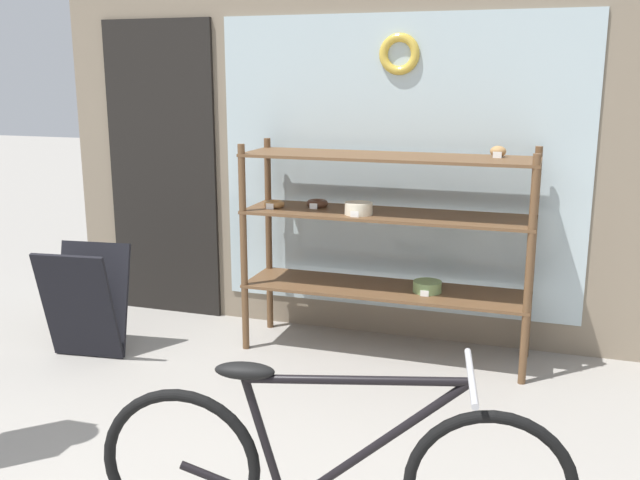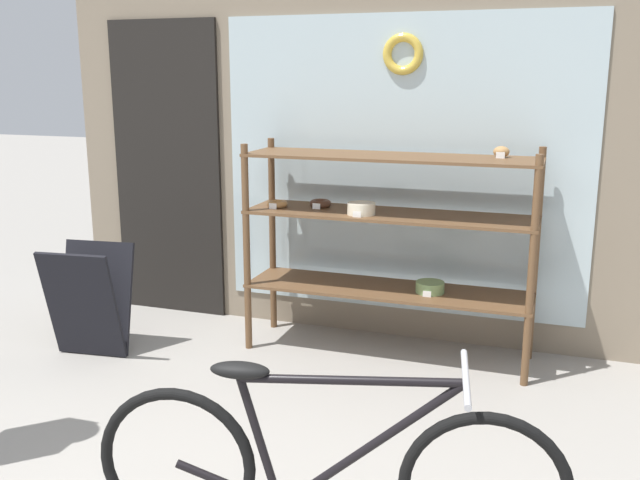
{
  "view_description": "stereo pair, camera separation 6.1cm",
  "coord_description": "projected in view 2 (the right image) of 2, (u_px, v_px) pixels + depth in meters",
  "views": [
    {
      "loc": [
        1.15,
        -1.72,
        1.73
      ],
      "look_at": [
        0.1,
        1.47,
        0.95
      ],
      "focal_mm": 40.0,
      "sensor_mm": 36.0,
      "label": 1
    },
    {
      "loc": [
        1.21,
        -1.7,
        1.73
      ],
      "look_at": [
        0.1,
        1.47,
        0.95
      ],
      "focal_mm": 40.0,
      "sensor_mm": 36.0,
      "label": 2
    }
  ],
  "objects": [
    {
      "name": "storefront_facade",
      "position": [
        368.0,
        46.0,
        4.51
      ],
      "size": [
        4.41,
        0.13,
        3.95
      ],
      "color": "gray",
      "rests_on": "ground_plane"
    },
    {
      "name": "display_case",
      "position": [
        388.0,
        227.0,
        4.35
      ],
      "size": [
        1.77,
        0.46,
        1.32
      ],
      "color": "brown",
      "rests_on": "ground_plane"
    },
    {
      "name": "bicycle",
      "position": [
        323.0,
        470.0,
        2.58
      ],
      "size": [
        1.72,
        0.48,
        0.74
      ],
      "rotation": [
        0.0,
        0.0,
        0.17
      ],
      "color": "black",
      "rests_on": "ground_plane"
    },
    {
      "name": "sandwich_board",
      "position": [
        90.0,
        301.0,
        4.42
      ],
      "size": [
        0.5,
        0.43,
        0.69
      ],
      "rotation": [
        0.0,
        0.0,
        0.11
      ],
      "color": "black",
      "rests_on": "ground_plane"
    }
  ]
}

